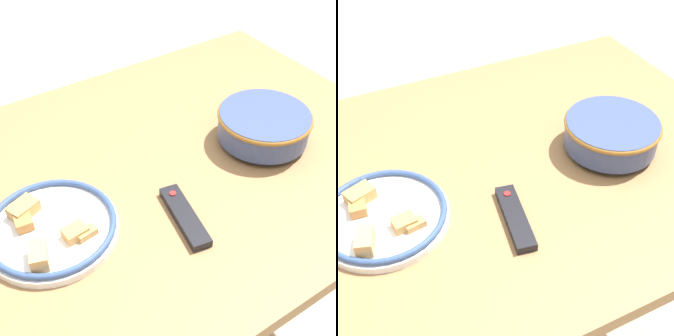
{
  "view_description": "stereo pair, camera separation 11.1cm",
  "coord_description": "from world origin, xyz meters",
  "views": [
    {
      "loc": [
        0.45,
        0.76,
        1.55
      ],
      "look_at": [
        -0.02,
        0.06,
        0.82
      ],
      "focal_mm": 50.0,
      "sensor_mm": 36.0,
      "label": 1
    },
    {
      "loc": [
        0.35,
        0.81,
        1.55
      ],
      "look_at": [
        -0.02,
        0.06,
        0.82
      ],
      "focal_mm": 50.0,
      "sensor_mm": 36.0,
      "label": 2
    }
  ],
  "objects": [
    {
      "name": "ground_plane",
      "position": [
        0.0,
        0.0,
        0.0
      ],
      "size": [
        8.0,
        8.0,
        0.0
      ],
      "primitive_type": "plane",
      "color": "#B7A88E"
    },
    {
      "name": "tv_remote",
      "position": [
        0.02,
        0.19,
        0.78
      ],
      "size": [
        0.08,
        0.19,
        0.02
      ],
      "rotation": [
        0.0,
        0.0,
        2.95
      ],
      "color": "black",
      "rests_on": "dining_table"
    },
    {
      "name": "dining_table",
      "position": [
        0.0,
        0.0,
        0.69
      ],
      "size": [
        1.43,
        0.97,
        0.77
      ],
      "color": "olive",
      "rests_on": "ground_plane"
    },
    {
      "name": "food_plate",
      "position": [
        0.29,
        0.06,
        0.79
      ],
      "size": [
        0.29,
        0.29,
        0.05
      ],
      "color": "white",
      "rests_on": "dining_table"
    },
    {
      "name": "noodle_bowl",
      "position": [
        -0.31,
        0.07,
        0.83
      ],
      "size": [
        0.25,
        0.25,
        0.09
      ],
      "color": "#384775",
      "rests_on": "dining_table"
    }
  ]
}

